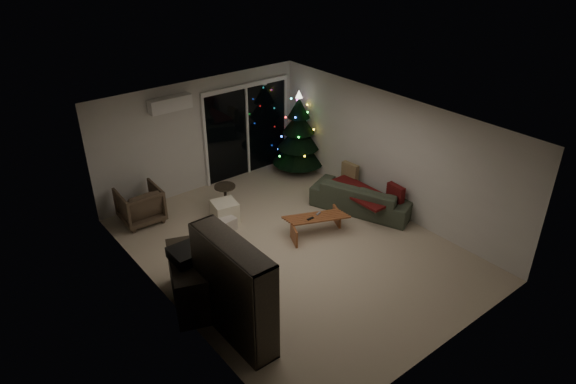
% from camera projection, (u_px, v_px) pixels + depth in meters
% --- Properties ---
extents(room, '(6.50, 7.51, 2.60)m').
position_uv_depth(room, '(265.00, 166.00, 10.42)').
color(room, beige).
rests_on(room, ground).
extents(bookshelf, '(1.01, 1.64, 1.61)m').
position_uv_depth(bookshelf, '(222.00, 296.00, 7.22)').
color(bookshelf, black).
rests_on(bookshelf, floor).
extents(media_cabinet, '(0.94, 1.42, 0.83)m').
position_uv_depth(media_cabinet, '(188.00, 281.00, 8.12)').
color(media_cabinet, black).
rests_on(media_cabinet, floor).
extents(stereo, '(0.42, 0.50, 0.18)m').
position_uv_depth(stereo, '(185.00, 255.00, 7.88)').
color(stereo, black).
rests_on(stereo, media_cabinet).
extents(armchair, '(0.82, 0.85, 0.74)m').
position_uv_depth(armchair, '(140.00, 205.00, 10.33)').
color(armchair, brown).
rests_on(armchair, floor).
extents(ottoman, '(0.55, 0.55, 0.43)m').
position_uv_depth(ottoman, '(225.00, 211.00, 10.42)').
color(ottoman, white).
rests_on(ottoman, floor).
extents(cardboard_box_a, '(0.54, 0.47, 0.32)m').
position_uv_depth(cardboard_box_a, '(236.00, 266.00, 8.88)').
color(cardboard_box_a, beige).
rests_on(cardboard_box_a, floor).
extents(cardboard_box_b, '(0.38, 0.30, 0.25)m').
position_uv_depth(cardboard_box_b, '(227.00, 224.00, 10.15)').
color(cardboard_box_b, beige).
rests_on(cardboard_box_b, floor).
extents(side_table, '(0.54, 0.54, 0.55)m').
position_uv_depth(side_table, '(225.00, 197.00, 10.80)').
color(side_table, black).
rests_on(side_table, floor).
extents(floor_lamp, '(0.25, 0.25, 1.58)m').
position_uv_depth(floor_lamp, '(134.00, 170.00, 10.78)').
color(floor_lamp, black).
rests_on(floor_lamp, floor).
extents(sofa, '(1.56, 2.26, 0.62)m').
position_uv_depth(sofa, '(363.00, 197.00, 10.76)').
color(sofa, '#353C31').
rests_on(sofa, floor).
extents(sofa_throw, '(0.66, 1.52, 0.05)m').
position_uv_depth(sofa_throw, '(360.00, 192.00, 10.64)').
color(sofa_throw, '#40110E').
rests_on(sofa_throw, sofa).
extents(cushion_a, '(0.16, 0.41, 0.40)m').
position_uv_depth(cushion_a, '(350.00, 172.00, 11.23)').
color(cushion_a, tan).
rests_on(cushion_a, sofa).
extents(cushion_b, '(0.15, 0.41, 0.40)m').
position_uv_depth(cushion_b, '(395.00, 194.00, 10.33)').
color(cushion_b, '#40110E').
rests_on(cushion_b, sofa).
extents(coffee_table, '(1.24, 0.84, 0.37)m').
position_uv_depth(coffee_table, '(316.00, 225.00, 10.03)').
color(coffee_table, brown).
rests_on(coffee_table, floor).
extents(remote_a, '(0.15, 0.04, 0.02)m').
position_uv_depth(remote_a, '(310.00, 219.00, 9.85)').
color(remote_a, black).
rests_on(remote_a, coffee_table).
extents(remote_b, '(0.14, 0.08, 0.02)m').
position_uv_depth(remote_b, '(318.00, 213.00, 10.02)').
color(remote_b, slate).
rests_on(remote_b, coffee_table).
extents(christmas_tree, '(1.36, 1.36, 2.01)m').
position_uv_depth(christmas_tree, '(299.00, 132.00, 12.10)').
color(christmas_tree, black).
rests_on(christmas_tree, floor).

